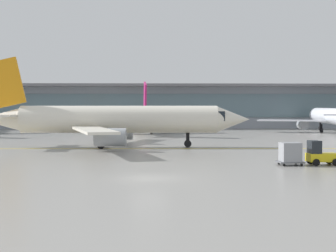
{
  "coord_description": "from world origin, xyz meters",
  "views": [
    {
      "loc": [
        0.22,
        -36.52,
        5.16
      ],
      "look_at": [
        1.84,
        16.41,
        3.0
      ],
      "focal_mm": 56.19,
      "sensor_mm": 36.0,
      "label": 1
    }
  ],
  "objects_px": {
    "gate_airplane_2": "(141,119)",
    "baggage_tug": "(320,155)",
    "taxiing_regional_jet": "(116,120)",
    "gate_airplane_3": "(331,117)",
    "cargo_dolly_lead": "(290,153)"
  },
  "relations": [
    {
      "from": "taxiing_regional_jet",
      "to": "baggage_tug",
      "type": "bearing_deg",
      "value": -44.23
    },
    {
      "from": "taxiing_regional_jet",
      "to": "cargo_dolly_lead",
      "type": "relative_size",
      "value": 14.97
    },
    {
      "from": "taxiing_regional_jet",
      "to": "baggage_tug",
      "type": "distance_m",
      "value": 26.97
    },
    {
      "from": "gate_airplane_2",
      "to": "cargo_dolly_lead",
      "type": "xyz_separation_m",
      "value": [
        13.78,
        -50.25,
        -1.6
      ]
    },
    {
      "from": "taxiing_regional_jet",
      "to": "baggage_tug",
      "type": "height_order",
      "value": "taxiing_regional_jet"
    },
    {
      "from": "gate_airplane_3",
      "to": "gate_airplane_2",
      "type": "bearing_deg",
      "value": 98.62
    },
    {
      "from": "gate_airplane_3",
      "to": "cargo_dolly_lead",
      "type": "relative_size",
      "value": 13.46
    },
    {
      "from": "gate_airplane_2",
      "to": "gate_airplane_3",
      "type": "relative_size",
      "value": 0.9
    },
    {
      "from": "gate_airplane_2",
      "to": "taxiing_regional_jet",
      "type": "bearing_deg",
      "value": 170.5
    },
    {
      "from": "gate_airplane_3",
      "to": "cargo_dolly_lead",
      "type": "height_order",
      "value": "gate_airplane_3"
    },
    {
      "from": "gate_airplane_2",
      "to": "cargo_dolly_lead",
      "type": "relative_size",
      "value": 12.17
    },
    {
      "from": "baggage_tug",
      "to": "gate_airplane_3",
      "type": "bearing_deg",
      "value": 66.45
    },
    {
      "from": "gate_airplane_2",
      "to": "baggage_tug",
      "type": "xyz_separation_m",
      "value": [
        16.41,
        -50.08,
        -1.76
      ]
    },
    {
      "from": "baggage_tug",
      "to": "cargo_dolly_lead",
      "type": "distance_m",
      "value": 2.64
    },
    {
      "from": "baggage_tug",
      "to": "taxiing_regional_jet",
      "type": "bearing_deg",
      "value": 130.51
    }
  ]
}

